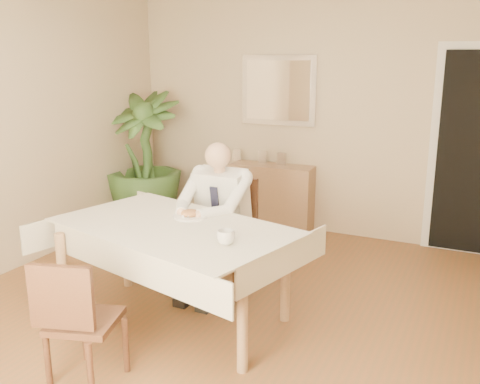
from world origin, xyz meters
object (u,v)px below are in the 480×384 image
at_px(chair_near, 76,317).
at_px(seated_man, 213,212).
at_px(coffee_mug, 226,237).
at_px(dining_table, 174,237).
at_px(potted_palm, 144,160).
at_px(chair_far, 229,224).
at_px(sideboard, 272,197).

height_order(chair_near, seated_man, seated_man).
bearing_deg(chair_near, coffee_mug, 33.03).
distance_m(seated_man, coffee_mug, 0.94).
distance_m(dining_table, coffee_mug, 0.56).
distance_m(coffee_mug, potted_palm, 2.96).
height_order(chair_far, potted_palm, potted_palm).
distance_m(chair_far, sideboard, 1.48).
relative_size(chair_near, sideboard, 0.87).
xyz_separation_m(coffee_mug, sideboard, (-0.72, 2.53, -0.43)).
bearing_deg(chair_near, chair_far, 70.11).
relative_size(chair_far, potted_palm, 0.59).
xyz_separation_m(chair_near, potted_palm, (-1.50, 2.80, 0.32)).
bearing_deg(coffee_mug, sideboard, 105.79).
bearing_deg(sideboard, chair_far, -85.44).
relative_size(dining_table, seated_man, 1.57).
xyz_separation_m(chair_far, seated_man, (0.00, -0.29, 0.19)).
bearing_deg(dining_table, potted_palm, 144.36).
relative_size(chair_near, coffee_mug, 6.81).
bearing_deg(seated_man, potted_palm, 141.04).
relative_size(sideboard, potted_palm, 0.60).
bearing_deg(seated_man, sideboard, 96.51).
distance_m(dining_table, potted_palm, 2.48).
xyz_separation_m(dining_table, chair_far, (0.00, 0.88, -0.16)).
bearing_deg(chair_far, coffee_mug, -69.79).
height_order(chair_near, potted_palm, potted_palm).
relative_size(seated_man, sideboard, 1.34).
distance_m(chair_far, potted_palm, 1.91).
bearing_deg(potted_palm, chair_far, -32.16).
bearing_deg(coffee_mug, seated_man, 123.42).
height_order(chair_far, coffee_mug, chair_far).
height_order(dining_table, coffee_mug, coffee_mug).
bearing_deg(potted_palm, sideboard, 17.90).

